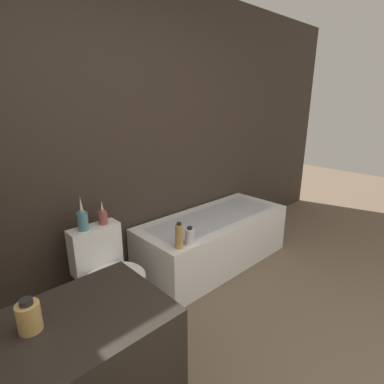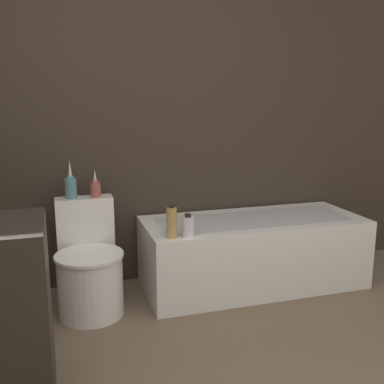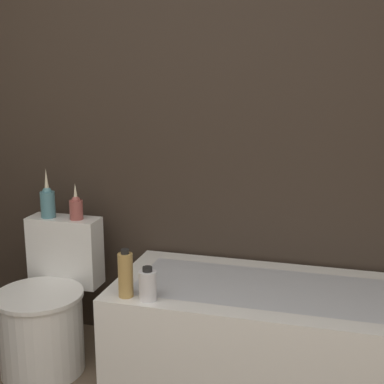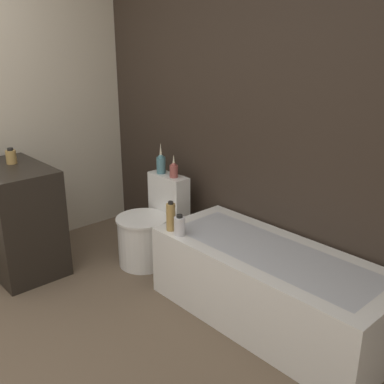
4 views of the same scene
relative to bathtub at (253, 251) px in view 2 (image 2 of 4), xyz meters
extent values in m
cube|color=#332821|center=(-0.69, 0.39, 1.04)|extent=(6.40, 0.06, 2.60)
cube|color=white|center=(0.00, 0.00, 0.00)|extent=(1.61, 0.67, 0.51)
cube|color=#B7BCC6|center=(0.00, 0.00, 0.24)|extent=(1.41, 0.47, 0.01)
cylinder|color=white|center=(-1.19, -0.14, -0.06)|extent=(0.41, 0.41, 0.39)
cylinder|color=white|center=(-1.19, -0.14, 0.14)|extent=(0.43, 0.43, 0.02)
cube|color=white|center=(-1.19, 0.14, 0.28)|extent=(0.38, 0.15, 0.36)
cylinder|color=teal|center=(-1.27, 0.13, 0.53)|extent=(0.08, 0.08, 0.14)
sphere|color=teal|center=(-1.27, 0.13, 0.59)|extent=(0.05, 0.05, 0.05)
cone|color=beige|center=(-1.27, 0.13, 0.66)|extent=(0.03, 0.03, 0.12)
cylinder|color=#994C47|center=(-1.11, 0.13, 0.51)|extent=(0.07, 0.07, 0.10)
sphere|color=#994C47|center=(-1.11, 0.13, 0.56)|extent=(0.04, 0.04, 0.04)
cone|color=beige|center=(-1.11, 0.13, 0.60)|extent=(0.02, 0.02, 0.09)
cylinder|color=tan|center=(-0.68, -0.26, 0.35)|extent=(0.06, 0.06, 0.20)
cylinder|color=black|center=(-0.68, -0.26, 0.45)|extent=(0.04, 0.04, 0.02)
cylinder|color=silver|center=(-0.58, -0.27, 0.31)|extent=(0.08, 0.08, 0.13)
cylinder|color=black|center=(-0.58, -0.27, 0.39)|extent=(0.04, 0.04, 0.02)
camera|label=1|loc=(-2.07, -1.87, 1.37)|focal=28.00mm
camera|label=2|loc=(-1.36, -2.89, 1.12)|focal=42.00mm
camera|label=3|loc=(0.17, -2.26, 1.22)|focal=50.00mm
camera|label=4|loc=(1.56, -2.10, 1.55)|focal=42.00mm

